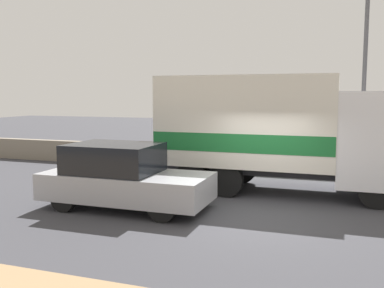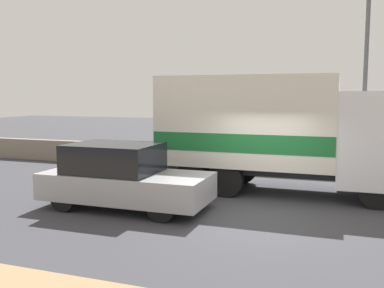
% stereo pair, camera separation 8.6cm
% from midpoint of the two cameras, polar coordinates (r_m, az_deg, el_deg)
% --- Properties ---
extents(ground_plane, '(80.00, 80.00, 0.00)m').
position_cam_midpoint_polar(ground_plane, '(10.65, 8.07, -9.56)').
color(ground_plane, '#38383D').
extents(stone_wall_backdrop, '(60.00, 0.35, 0.92)m').
position_cam_midpoint_polar(stone_wall_backdrop, '(16.24, 12.12, -2.39)').
color(stone_wall_backdrop, gray).
rests_on(stone_wall_backdrop, ground_plane).
extents(street_lamp, '(0.56, 0.28, 7.09)m').
position_cam_midpoint_polar(street_lamp, '(15.63, 21.92, 10.33)').
color(street_lamp, '#4C4C51').
rests_on(street_lamp, ground_plane).
extents(box_truck, '(7.32, 2.46, 3.51)m').
position_cam_midpoint_polar(box_truck, '(13.03, 10.92, 1.91)').
color(box_truck, silver).
rests_on(box_truck, ground_plane).
extents(car_hatchback, '(4.36, 1.90, 1.69)m').
position_cam_midpoint_polar(car_hatchback, '(11.30, -9.46, -4.37)').
color(car_hatchback, '#9E9EA3').
rests_on(car_hatchback, ground_plane).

